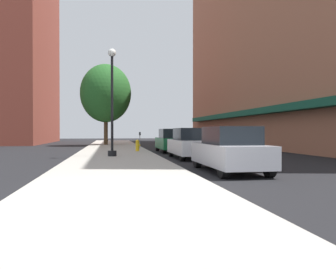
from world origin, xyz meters
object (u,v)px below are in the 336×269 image
car_silver (230,150)px  car_green (171,141)px  parking_meter_near (140,138)px  fire_hydrant (137,145)px  car_white (190,144)px  lamppost (112,100)px  tree_near (106,93)px

car_silver → car_green: (0.00, 11.95, 0.00)m
car_silver → parking_meter_near: bearing=98.3°
car_silver → car_green: 11.95m
parking_meter_near → fire_hydrant: bearing=-97.2°
car_silver → car_white: 6.16m
lamppost → car_silver: size_ratio=1.37×
fire_hydrant → car_green: size_ratio=0.18×
parking_meter_near → car_white: bearing=-78.2°
fire_hydrant → car_green: bearing=9.2°
parking_meter_near → car_green: bearing=-61.4°
tree_near → parking_meter_near: bearing=-70.0°
car_green → lamppost: bearing=-129.6°
tree_near → car_green: tree_near is taller
lamppost → tree_near: 16.35m
parking_meter_near → car_green: car_green is taller
fire_hydrant → tree_near: (-2.31, 11.73, 4.83)m
parking_meter_near → car_silver: size_ratio=0.30×
lamppost → car_white: (4.19, -0.91, -2.39)m
lamppost → tree_near: bearing=92.0°
car_white → car_green: bearing=89.4°
tree_near → car_silver: bearing=-78.4°
parking_meter_near → car_silver: car_silver is taller
tree_near → car_white: 18.34m
car_silver → car_white: size_ratio=1.00×
parking_meter_near → tree_near: bearing=110.0°
parking_meter_near → car_white: size_ratio=0.30×
car_white → car_green: 5.79m
fire_hydrant → car_white: size_ratio=0.18×
car_white → lamppost: bearing=167.1°
lamppost → car_green: lamppost is taller
fire_hydrant → car_silver: car_silver is taller
parking_meter_near → tree_near: (-2.82, 7.75, 4.40)m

